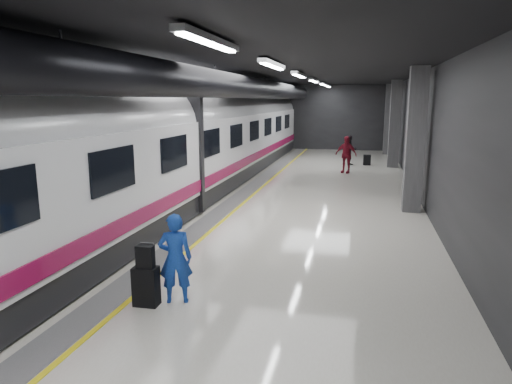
# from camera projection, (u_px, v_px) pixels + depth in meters

# --- Properties ---
(ground) EXTENTS (40.00, 40.00, 0.00)m
(ground) POSITION_uv_depth(u_px,v_px,m) (258.00, 218.00, 13.74)
(ground) COLOR silver
(ground) RESTS_ON ground
(platform_hall) EXTENTS (10.02, 40.02, 4.51)m
(platform_hall) POSITION_uv_depth(u_px,v_px,m) (256.00, 98.00, 14.01)
(platform_hall) COLOR black
(platform_hall) RESTS_ON ground
(train) EXTENTS (3.05, 38.00, 4.05)m
(train) POSITION_uv_depth(u_px,v_px,m) (156.00, 147.00, 14.05)
(train) COLOR black
(train) RESTS_ON ground
(traveler_main) EXTENTS (0.68, 0.55, 1.60)m
(traveler_main) POSITION_uv_depth(u_px,v_px,m) (175.00, 258.00, 7.90)
(traveler_main) COLOR blue
(traveler_main) RESTS_ON ground
(suitcase_main) EXTENTS (0.43, 0.28, 0.69)m
(suitcase_main) POSITION_uv_depth(u_px,v_px,m) (146.00, 286.00, 7.85)
(suitcase_main) COLOR black
(suitcase_main) RESTS_ON ground
(shoulder_bag) EXTENTS (0.30, 0.16, 0.40)m
(shoulder_bag) POSITION_uv_depth(u_px,v_px,m) (145.00, 257.00, 7.71)
(shoulder_bag) COLOR black
(shoulder_bag) RESTS_ON suitcase_main
(traveler_far_a) EXTENTS (0.97, 0.88, 1.62)m
(traveler_far_a) POSITION_uv_depth(u_px,v_px,m) (350.00, 150.00, 24.74)
(traveler_far_a) COLOR black
(traveler_far_a) RESTS_ON ground
(traveler_far_b) EXTENTS (1.13, 0.73, 1.79)m
(traveler_far_b) POSITION_uv_depth(u_px,v_px,m) (346.00, 155.00, 22.05)
(traveler_far_b) COLOR maroon
(traveler_far_b) RESTS_ON ground
(suitcase_far) EXTENTS (0.41, 0.30, 0.57)m
(suitcase_far) POSITION_uv_depth(u_px,v_px,m) (367.00, 160.00, 24.78)
(suitcase_far) COLOR black
(suitcase_far) RESTS_ON ground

